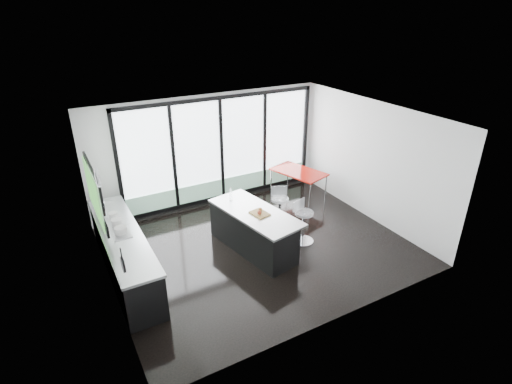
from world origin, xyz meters
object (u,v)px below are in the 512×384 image
island (253,231)px  bar_stool_near (303,227)px  bar_stool_far (280,212)px  red_table (298,184)px

island → bar_stool_near: (1.09, -0.29, -0.07)m
bar_stool_near → bar_stool_far: bar_stool_far is taller
island → red_table: (2.25, 1.60, -0.07)m
red_table → island: bearing=-144.6°
red_table → bar_stool_near: bearing=-121.6°
bar_stool_near → red_table: (1.16, 1.89, 0.00)m
bar_stool_near → bar_stool_far: size_ratio=1.00×
bar_stool_near → red_table: red_table is taller
bar_stool_far → red_table: 1.67m
bar_stool_far → bar_stool_near: bearing=-58.1°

